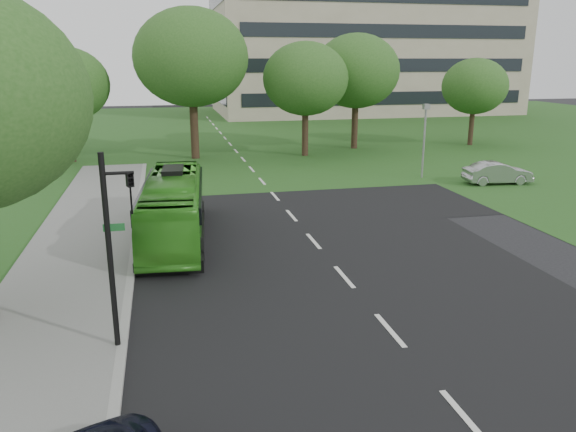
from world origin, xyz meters
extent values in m
plane|color=black|center=(0.00, 0.00, 0.00)|extent=(160.00, 160.00, 0.00)
cube|color=black|center=(0.00, 20.00, 0.01)|extent=(14.00, 120.00, 0.01)
cube|color=black|center=(0.00, 14.00, 0.01)|extent=(80.00, 12.00, 0.01)
cube|color=silver|center=(0.00, 15.00, 0.02)|extent=(0.15, 90.00, 0.01)
cube|color=#29561C|center=(0.00, 45.00, 0.01)|extent=(120.00, 60.00, 0.01)
cube|color=tan|center=(22.00, 62.00, 12.50)|extent=(40.00, 20.00, 25.00)
cube|color=black|center=(22.00, 51.95, 12.50)|extent=(36.80, 0.10, 23.00)
cube|color=black|center=(1.95, 62.00, 12.50)|extent=(0.10, 18.40, 23.00)
cylinder|color=black|center=(-12.20, 27.74, 1.53)|extent=(0.46, 0.46, 3.06)
ellipsoid|color=#29571D|center=(-12.20, 27.74, 5.49)|extent=(6.08, 6.08, 5.17)
cylinder|color=black|center=(-3.42, 27.29, 2.01)|extent=(0.60, 0.60, 4.01)
ellipsoid|color=#29571D|center=(-3.42, 27.29, 7.32)|extent=(8.26, 8.26, 7.02)
cylinder|color=black|center=(4.93, 26.73, 1.61)|extent=(0.48, 0.48, 3.22)
ellipsoid|color=#29571D|center=(4.93, 26.73, 5.79)|extent=(6.41, 6.41, 5.45)
cylinder|color=black|center=(9.84, 29.39, 1.74)|extent=(0.52, 0.52, 3.48)
ellipsoid|color=#29571D|center=(9.84, 29.39, 6.27)|extent=(6.99, 6.99, 5.94)
cylinder|color=black|center=(20.31, 29.00, 1.40)|extent=(0.42, 0.42, 2.79)
ellipsoid|color=#29571D|center=(20.31, 29.00, 4.99)|extent=(5.49, 5.49, 4.67)
imported|color=green|center=(-5.50, 7.69, 1.31)|extent=(2.92, 9.53, 2.61)
imported|color=#A1A1A5|center=(13.60, 14.30, 0.65)|extent=(4.08, 1.74, 1.31)
cylinder|color=black|center=(-7.20, -1.46, 2.55)|extent=(0.14, 0.14, 5.09)
cylinder|color=black|center=(-6.84, -1.46, 4.58)|extent=(0.71, 0.08, 0.08)
imported|color=black|center=(-6.59, -1.46, 4.07)|extent=(0.23, 0.25, 1.02)
cube|color=#195926|center=(-7.05, -1.46, 3.26)|extent=(0.51, 0.04, 0.18)
cylinder|color=gray|center=(10.00, 16.92, 2.15)|extent=(0.13, 0.13, 4.30)
cube|color=gray|center=(10.00, 16.92, 4.40)|extent=(0.44, 0.40, 0.32)
camera|label=1|loc=(-5.78, -15.01, 7.16)|focal=35.00mm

